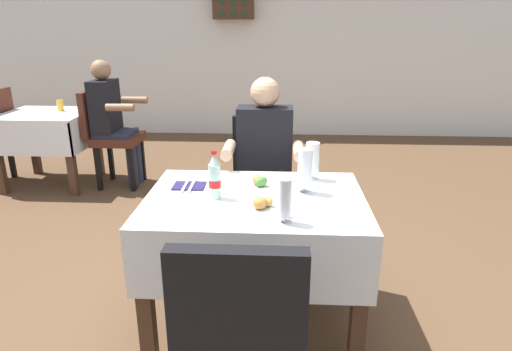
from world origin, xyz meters
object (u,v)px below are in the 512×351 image
Objects in this scene: beer_glass_right at (305,171)px; cola_bottle_primary at (215,178)px; background_chair_right at (109,132)px; background_patron at (112,117)px; main_dining_table at (255,229)px; plate_far_diner at (261,183)px; seated_diner_far at (264,163)px; chair_far_diner_seat at (261,180)px; chair_near_camera_side at (242,334)px; napkin_cutlery_set at (189,186)px; background_table_tumbler at (60,105)px; beer_glass_middle at (285,201)px; wall_bottle_rack at (233,3)px; plate_near_camera at (265,205)px; background_dining_table at (48,132)px; beer_glass_left at (312,161)px.

cola_bottle_primary is at bearing -167.11° from beer_glass_right.
background_patron reaches higher than background_chair_right.
background_chair_right is at bearing 126.66° from main_dining_table.
beer_glass_right is (0.23, -0.09, 0.10)m from plate_far_diner.
seated_diner_far is 5.21× the size of plate_far_diner.
chair_near_camera_side is (-0.00, -1.60, 0.00)m from chair_far_diner_seat.
background_chair_right is (-1.22, 2.00, -0.20)m from napkin_cutlery_set.
napkin_cutlery_set is 0.20× the size of background_chair_right.
cola_bottle_primary reaches higher than background_table_tumbler.
beer_glass_middle is 0.44m from cola_bottle_primary.
background_table_tumbler is 2.82m from wall_bottle_rack.
beer_glass_middle is (0.09, -0.14, 0.09)m from plate_near_camera.
chair_far_diner_seat is at bearing -31.04° from background_dining_table.
napkin_cutlery_set is 2.32m from background_patron.
background_table_tumbler is at bearing 124.64° from chair_near_camera_side.
beer_glass_left is at bearing 43.32° from main_dining_table.
beer_glass_left is 1.04× the size of beer_glass_middle.
beer_glass_right is (0.11, 0.37, 0.01)m from beer_glass_middle.
beer_glass_right is 2.72m from background_patron.
cola_bottle_primary is at bearing -85.59° from wall_bottle_rack.
background_patron reaches higher than cola_bottle_primary.
background_dining_table is (-2.23, 1.44, -0.16)m from seated_diner_far.
beer_glass_right is at bearing 74.03° from chair_near_camera_side.
seated_diner_far reaches higher than background_dining_table.
main_dining_table is 0.51m from beer_glass_left.
beer_glass_left reaches higher than background_dining_table.
main_dining_table is 0.88× the size of background_patron.
background_patron reaches higher than chair_far_diner_seat.
seated_diner_far is 0.51m from beer_glass_left.
plate_near_camera is 0.24× the size of background_chair_right.
seated_diner_far reaches higher than plate_far_diner.
main_dining_table is 2.63m from background_patron.
wall_bottle_rack reaches higher than background_chair_right.
chair_far_diner_seat is 0.98m from plate_near_camera.
plate_near_camera is 2.78m from background_patron.
background_table_tumbler reaches higher than background_dining_table.
plate_far_diner is (0.02, -0.64, 0.21)m from chair_far_diner_seat.
beer_glass_middle is 0.25× the size of background_dining_table.
beer_glass_middle is at bearing -45.84° from background_dining_table.
background_dining_table is at bearing -127.30° from wall_bottle_rack.
main_dining_table is at bearing -90.00° from chair_far_diner_seat.
chair_near_camera_side is at bearing -68.71° from napkin_cutlery_set.
seated_diner_far is 2.66m from background_dining_table.
plate_near_camera reaches higher than plate_far_diner.
seated_diner_far reaches higher than beer_glass_middle.
background_chair_right reaches higher than beer_glass_middle.
seated_diner_far is (0.02, 0.69, 0.14)m from main_dining_table.
plate_far_diner is 0.29× the size of background_dining_table.
chair_near_camera_side reaches higher than background_dining_table.
background_patron is (-1.53, 2.93, 0.16)m from chair_near_camera_side.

